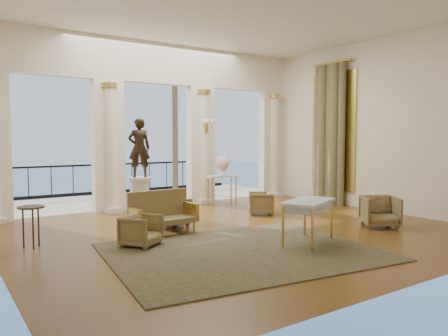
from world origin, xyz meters
TOP-DOWN VIEW (x-y plane):
  - floor at (0.00, 0.00)m, footprint 9.00×9.00m
  - room_walls at (0.00, -1.12)m, footprint 9.00×9.00m
  - arcade at (-0.00, 3.82)m, footprint 9.00×0.56m
  - terrace at (0.00, 5.80)m, footprint 10.00×3.60m
  - balustrade at (0.00, 7.40)m, footprint 9.00×0.06m
  - palm_tree at (2.00, 6.60)m, footprint 2.00×2.00m
  - curtain at (4.28, 1.50)m, footprint 0.33×1.40m
  - window_frame at (4.47, 1.50)m, footprint 0.04×1.60m
  - wall_sconce at (1.40, 3.51)m, footprint 0.30×0.11m
  - rug at (-0.96, -1.42)m, footprint 4.75×3.92m
  - armchair_a at (-2.20, -0.09)m, footprint 0.81×0.80m
  - armchair_b at (2.74, -1.40)m, footprint 0.98×0.97m
  - armchair_c at (1.59, 1.25)m, footprint 0.81×0.82m
  - armchair_d at (-0.97, 1.17)m, footprint 0.70×0.73m
  - settee at (-1.49, 0.56)m, footprint 1.34×0.63m
  - game_table at (0.37, -1.62)m, footprint 1.32×1.06m
  - pedestal at (-1.41, 1.80)m, footprint 0.57×0.57m
  - statue at (-1.41, 1.80)m, footprint 0.55×0.45m
  - console_table at (1.62, 3.05)m, footprint 0.92×0.42m
  - urn at (1.62, 3.05)m, footprint 0.41×0.41m
  - side_table at (-3.83, 0.88)m, footprint 0.45×0.45m

SIDE VIEW (x-z plane):
  - terrace at x=0.00m, z-range -0.10..0.00m
  - floor at x=0.00m, z-range 0.00..0.00m
  - rug at x=-0.96m, z-range 0.00..0.02m
  - armchair_a at x=-2.20m, z-range 0.00..0.62m
  - armchair_c at x=1.59m, z-range 0.00..0.62m
  - armchair_d at x=-0.97m, z-range 0.00..0.70m
  - armchair_b at x=2.74m, z-range 0.00..0.74m
  - balustrade at x=0.00m, z-range -0.11..0.92m
  - settee at x=-1.49m, z-range 0.00..0.87m
  - pedestal at x=-1.41m, z-range -0.02..1.03m
  - side_table at x=-3.83m, z-range 0.26..1.00m
  - console_table at x=1.62m, z-range 0.28..1.13m
  - game_table at x=0.37m, z-range 0.32..1.11m
  - urn at x=1.62m, z-range 0.89..1.43m
  - statue at x=-1.41m, z-range 1.05..2.36m
  - curtain at x=4.28m, z-range -0.03..4.06m
  - window_frame at x=4.47m, z-range 0.40..3.80m
  - wall_sconce at x=1.40m, z-range 2.06..2.40m
  - arcade at x=0.00m, z-range 0.33..4.83m
  - room_walls at x=0.00m, z-range -1.62..7.38m
  - palm_tree at x=2.00m, z-range 1.84..6.34m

